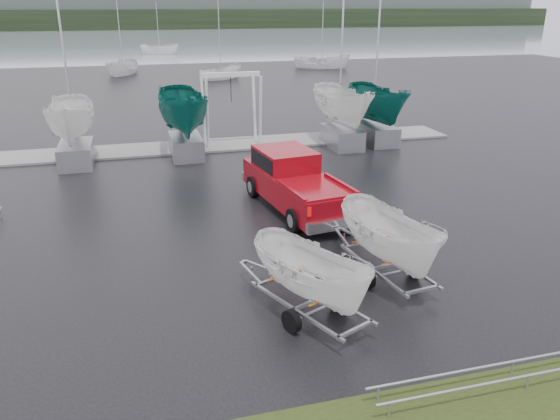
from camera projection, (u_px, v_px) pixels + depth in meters
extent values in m
plane|color=black|center=(247.00, 234.00, 19.41)|extent=(120.00, 120.00, 0.00)
plane|color=gray|center=(144.00, 44.00, 109.64)|extent=(300.00, 300.00, 0.00)
cube|color=gray|center=(200.00, 146.00, 31.12)|extent=(30.00, 3.00, 0.12)
cube|color=black|center=(135.00, 19.00, 171.73)|extent=(300.00, 8.00, 6.00)
cube|color=#4C5651|center=(134.00, 12.00, 178.24)|extent=(300.00, 6.00, 10.00)
cube|color=maroon|center=(297.00, 188.00, 21.46)|extent=(3.05, 6.63, 1.05)
cube|color=maroon|center=(285.00, 160.00, 22.16)|extent=(2.36, 2.79, 0.94)
cube|color=black|center=(285.00, 159.00, 22.14)|extent=(2.36, 2.52, 0.61)
cube|color=silver|center=(336.00, 225.00, 18.78)|extent=(2.23, 0.50, 0.39)
cylinder|color=black|center=(253.00, 187.00, 23.03)|extent=(0.45, 0.92, 0.88)
cylinder|color=black|center=(298.00, 181.00, 23.80)|extent=(0.45, 0.92, 0.88)
cylinder|color=black|center=(294.00, 220.00, 19.43)|extent=(0.45, 0.92, 0.88)
cylinder|color=black|center=(346.00, 212.00, 20.19)|extent=(0.45, 0.92, 0.88)
cube|color=gray|center=(372.00, 269.00, 15.86)|extent=(0.57, 3.58, 0.08)
cube|color=gray|center=(404.00, 262.00, 16.26)|extent=(0.57, 3.58, 0.08)
cylinder|color=gray|center=(391.00, 273.00, 15.94)|extent=(1.60, 0.30, 0.08)
cylinder|color=black|center=(368.00, 278.00, 15.65)|extent=(0.26, 0.62, 0.60)
cylinder|color=black|center=(414.00, 268.00, 16.23)|extent=(0.26, 0.62, 0.60)
imported|color=silver|center=(394.00, 193.00, 15.25)|extent=(1.89, 1.93, 4.46)
cube|color=orange|center=(374.00, 238.00, 16.55)|extent=(1.54, 0.25, 0.03)
cube|color=orange|center=(405.00, 260.00, 15.18)|extent=(1.54, 0.25, 0.03)
cube|color=gray|center=(294.00, 309.00, 13.76)|extent=(1.50, 3.34, 0.08)
cube|color=gray|center=(326.00, 296.00, 14.40)|extent=(1.50, 3.34, 0.08)
cylinder|color=gray|center=(315.00, 311.00, 13.99)|extent=(1.50, 0.71, 0.08)
cylinder|color=black|center=(292.00, 321.00, 13.52)|extent=(0.40, 0.62, 0.60)
cylinder|color=black|center=(338.00, 301.00, 14.45)|extent=(0.40, 0.62, 0.60)
imported|color=silver|center=(312.00, 228.00, 13.34)|extent=(2.03, 2.06, 4.08)
cube|color=orange|center=(291.00, 272.00, 14.47)|extent=(1.44, 0.65, 0.03)
cube|color=orange|center=(333.00, 296.00, 13.30)|extent=(1.44, 0.65, 0.03)
cylinder|color=silver|center=(207.00, 114.00, 29.81)|extent=(0.16, 0.58, 3.99)
cylinder|color=silver|center=(203.00, 109.00, 31.25)|extent=(0.16, 0.58, 3.99)
cylinder|color=silver|center=(261.00, 112.00, 30.54)|extent=(0.16, 0.58, 3.99)
cylinder|color=silver|center=(254.00, 107.00, 31.99)|extent=(0.16, 0.58, 3.99)
cube|color=silver|center=(230.00, 74.00, 30.19)|extent=(3.30, 0.25, 0.25)
cube|color=gray|center=(77.00, 154.00, 27.55)|extent=(1.60, 3.20, 1.10)
imported|color=silver|center=(67.00, 83.00, 26.30)|extent=(2.25, 2.31, 5.99)
cylinder|color=#B2B2B7|center=(60.00, 21.00, 25.75)|extent=(0.10, 0.10, 7.00)
cube|color=gray|center=(186.00, 146.00, 29.09)|extent=(1.60, 3.20, 1.10)
imported|color=#0C544A|center=(181.00, 72.00, 27.72)|extent=(2.49, 2.56, 6.62)
cube|color=gray|center=(342.00, 137.00, 31.07)|extent=(1.60, 3.20, 1.10)
imported|color=silver|center=(344.00, 71.00, 29.76)|extent=(2.35, 2.42, 6.26)
cylinder|color=#B2B2B7|center=(343.00, 17.00, 29.22)|extent=(0.10, 0.10, 7.00)
cube|color=gray|center=(376.00, 134.00, 31.89)|extent=(1.60, 3.20, 1.10)
imported|color=#0C544A|center=(380.00, 71.00, 30.62)|extent=(2.29, 2.35, 6.08)
cylinder|color=#B2B2B7|center=(379.00, 18.00, 30.07)|extent=(0.10, 0.10, 7.00)
cylinder|color=gray|center=(529.00, 376.00, 11.47)|extent=(7.00, 0.06, 0.06)
cylinder|color=gray|center=(513.00, 361.00, 11.92)|extent=(7.00, 0.06, 0.06)
imported|color=silver|center=(124.00, 74.00, 63.19)|extent=(3.41, 3.46, 7.14)
cylinder|color=#B2B2B7|center=(120.00, 38.00, 61.77)|extent=(0.08, 0.08, 8.00)
imported|color=silver|center=(221.00, 79.00, 59.20)|extent=(3.03, 3.01, 5.75)
cylinder|color=#B2B2B7|center=(219.00, 41.00, 57.79)|extent=(0.08, 0.08, 8.00)
imported|color=silver|center=(322.00, 68.00, 69.14)|extent=(3.42, 3.38, 7.12)
cylinder|color=#B2B2B7|center=(322.00, 35.00, 67.73)|extent=(0.08, 0.08, 8.00)
imported|color=silver|center=(160.00, 54.00, 88.89)|extent=(3.55, 3.53, 6.78)
cylinder|color=#B2B2B7|center=(158.00, 28.00, 87.47)|extent=(0.08, 0.08, 8.00)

